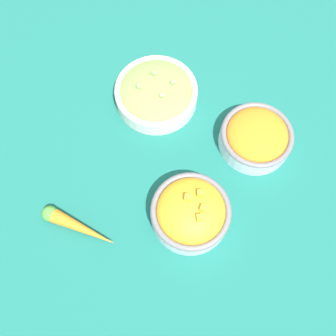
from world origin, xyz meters
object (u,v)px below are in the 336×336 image
(bowl_squash, at_px, (191,212))
(bowl_lettuce, at_px, (156,92))
(loose_carrot, at_px, (76,226))
(bowl_carrots, at_px, (256,137))

(bowl_squash, xyz_separation_m, bowl_lettuce, (-0.17, -0.23, -0.01))
(loose_carrot, bearing_deg, bowl_carrots, 51.16)
(bowl_squash, distance_m, bowl_lettuce, 0.28)
(bowl_carrots, bearing_deg, bowl_lettuce, -78.95)
(bowl_squash, relative_size, loose_carrot, 0.98)
(bowl_carrots, xyz_separation_m, loose_carrot, (0.37, -0.17, -0.02))
(bowl_squash, xyz_separation_m, loose_carrot, (0.16, -0.16, -0.02))
(bowl_squash, relative_size, bowl_carrots, 1.02)
(bowl_squash, distance_m, loose_carrot, 0.23)
(bowl_lettuce, height_order, loose_carrot, bowl_lettuce)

